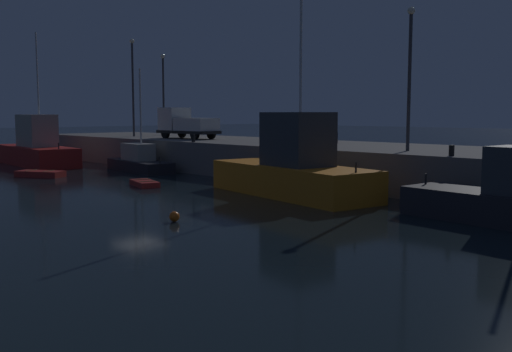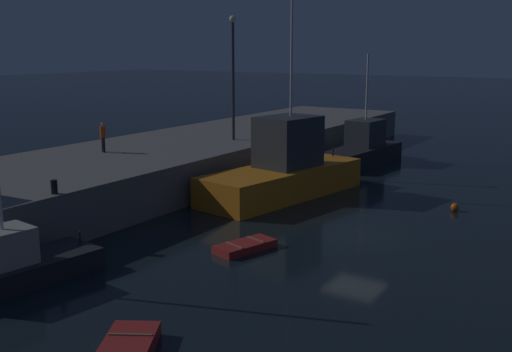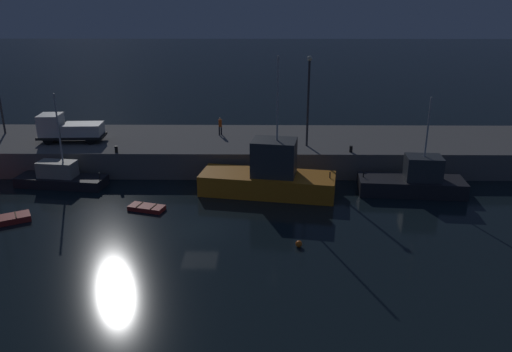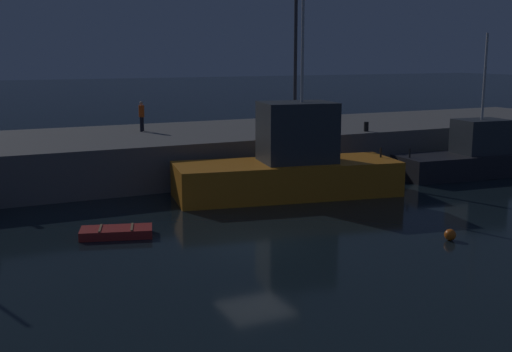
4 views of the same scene
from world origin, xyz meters
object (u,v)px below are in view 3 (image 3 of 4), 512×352
object	(u,v)px
lamp_post_central	(308,95)
dockworker	(220,125)
fishing_boat_orange	(269,176)
utility_truck	(68,129)
bollard_west	(351,149)
bollard_central	(116,149)
rowboat_white_mid	(5,220)
fishing_trawler_red	(414,181)
fishing_boat_blue	(60,177)
dinghy_orange_near	(147,208)
mooring_buoy_near	(299,244)

from	to	relation	value
lamp_post_central	dockworker	world-z (taller)	lamp_post_central
fishing_boat_orange	lamp_post_central	distance (m)	8.87
utility_truck	bollard_west	xyz separation A→B (m)	(26.04, -3.00, -0.99)
fishing_boat_orange	bollard_central	size ratio (longest dim) A/B	18.99
fishing_boat_orange	dockworker	distance (m)	10.89
rowboat_white_mid	dockworker	world-z (taller)	dockworker
fishing_trawler_red	rowboat_white_mid	world-z (taller)	fishing_trawler_red
fishing_boat_blue	rowboat_white_mid	bearing A→B (deg)	-99.72
rowboat_white_mid	fishing_boat_orange	bearing A→B (deg)	17.08
fishing_trawler_red	lamp_post_central	distance (m)	11.84
fishing_boat_blue	dockworker	bearing A→B (deg)	31.40
fishing_boat_blue	bollard_west	xyz separation A→B (m)	(25.13, 2.33, 1.89)
lamp_post_central	bollard_central	xyz separation A→B (m)	(-16.94, -2.35, -4.43)
bollard_central	fishing_boat_orange	bearing A→B (deg)	-14.86
lamp_post_central	bollard_west	distance (m)	6.14
fishing_boat_orange	dockworker	size ratio (longest dim) A/B	6.46
dinghy_orange_near	fishing_boat_orange	bearing A→B (deg)	20.26
mooring_buoy_near	utility_truck	size ratio (longest dim) A/B	0.07
fishing_boat_blue	fishing_boat_orange	bearing A→B (deg)	-5.12
fishing_boat_blue	rowboat_white_mid	world-z (taller)	fishing_boat_blue
rowboat_white_mid	mooring_buoy_near	distance (m)	21.24
fishing_boat_blue	fishing_boat_orange	size ratio (longest dim) A/B	0.70
fishing_boat_blue	fishing_boat_orange	world-z (taller)	fishing_boat_orange
rowboat_white_mid	lamp_post_central	bearing A→B (deg)	27.49
fishing_trawler_red	dinghy_orange_near	bearing A→B (deg)	-170.29
fishing_trawler_red	mooring_buoy_near	xyz separation A→B (m)	(-10.13, -9.55, -0.85)
mooring_buoy_near	bollard_west	xyz separation A→B (m)	(5.46, 13.32, 2.45)
dinghy_orange_near	dockworker	size ratio (longest dim) A/B	1.66
fishing_trawler_red	dinghy_orange_near	size ratio (longest dim) A/B	2.98
utility_truck	bollard_central	world-z (taller)	utility_truck
mooring_buoy_near	dockworker	size ratio (longest dim) A/B	0.25
fishing_boat_blue	bollard_central	xyz separation A→B (m)	(4.45, 1.96, 1.91)
utility_truck	fishing_trawler_red	bearing A→B (deg)	-12.42
mooring_buoy_near	rowboat_white_mid	bearing A→B (deg)	170.53
fishing_boat_blue	bollard_west	distance (m)	25.31
utility_truck	bollard_central	distance (m)	6.41
dinghy_orange_near	bollard_west	size ratio (longest dim) A/B	5.24
dinghy_orange_near	bollard_central	size ratio (longest dim) A/B	4.87
rowboat_white_mid	lamp_post_central	world-z (taller)	lamp_post_central
fishing_boat_blue	dockworker	distance (m)	15.63
dinghy_orange_near	utility_truck	bearing A→B (deg)	131.97
rowboat_white_mid	bollard_central	distance (m)	11.32
dockworker	bollard_west	size ratio (longest dim) A/B	3.16
dinghy_orange_near	utility_truck	xyz separation A→B (m)	(-9.37, 10.41, 3.49)
bollard_central	bollard_west	bearing A→B (deg)	1.03
rowboat_white_mid	fishing_boat_blue	bearing A→B (deg)	80.28
fishing_trawler_red	lamp_post_central	world-z (taller)	lamp_post_central
utility_truck	dockworker	bearing A→B (deg)	10.84
fishing_boat_orange	lamp_post_central	world-z (taller)	fishing_boat_orange
fishing_trawler_red	lamp_post_central	bearing A→B (deg)	145.67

